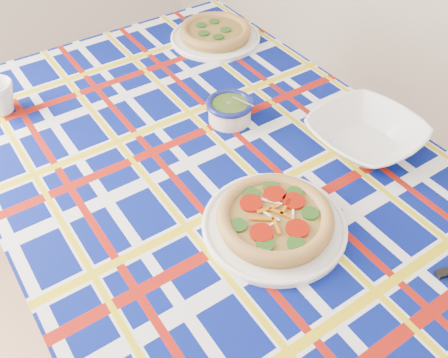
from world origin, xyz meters
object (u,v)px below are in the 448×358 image
Objects in this scene: main_focaccia_plate at (275,218)px; pesto_bowl at (230,109)px; serving_bowl at (366,135)px; dining_table at (226,197)px.

pesto_bowl is at bearing 139.68° from main_focaccia_plate.
pesto_bowl is 0.39m from serving_bowl.
pesto_bowl reaches higher than main_focaccia_plate.
dining_table is at bearing -126.45° from serving_bowl.
serving_bowl reaches higher than dining_table.
serving_bowl is (0.37, 0.13, -0.00)m from pesto_bowl.
pesto_bowl is at bearing -161.02° from serving_bowl.
serving_bowl is at bearing 84.00° from main_focaccia_plate.
pesto_bowl reaches higher than dining_table.
pesto_bowl is 0.46× the size of serving_bowl.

